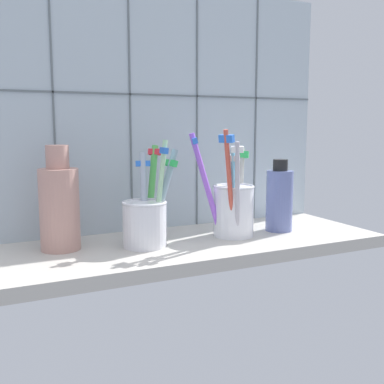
% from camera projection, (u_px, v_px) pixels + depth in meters
% --- Properties ---
extents(counter_slab, '(0.64, 0.22, 0.02)m').
position_uv_depth(counter_slab, '(191.00, 247.00, 0.75)').
color(counter_slab, '#BCB7AD').
rests_on(counter_slab, ground).
extents(tile_wall_back, '(0.64, 0.02, 0.45)m').
position_uv_depth(tile_wall_back, '(162.00, 115.00, 0.83)').
color(tile_wall_back, '#B2C1CC').
rests_on(tile_wall_back, ground).
extents(toothbrush_cup_left, '(0.10, 0.09, 0.16)m').
position_uv_depth(toothbrush_cup_left, '(147.00, 218.00, 0.71)').
color(toothbrush_cup_left, white).
rests_on(toothbrush_cup_left, counter_slab).
extents(toothbrush_cup_right, '(0.12, 0.09, 0.18)m').
position_uv_depth(toothbrush_cup_right, '(234.00, 207.00, 0.77)').
color(toothbrush_cup_right, white).
rests_on(toothbrush_cup_right, counter_slab).
extents(ceramic_vase, '(0.06, 0.06, 0.16)m').
position_uv_depth(ceramic_vase, '(59.00, 205.00, 0.69)').
color(ceramic_vase, tan).
rests_on(ceramic_vase, counter_slab).
extents(soap_bottle, '(0.05, 0.05, 0.13)m').
position_uv_depth(soap_bottle, '(280.00, 199.00, 0.82)').
color(soap_bottle, '#626EA9').
rests_on(soap_bottle, counter_slab).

